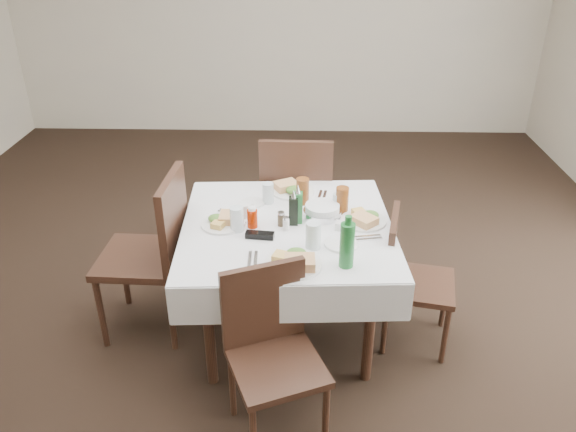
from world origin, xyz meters
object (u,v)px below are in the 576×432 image
object	(u,v)px
chair_south	(271,343)
chair_west	(156,246)
water_n	(268,193)
bread_basket	(322,211)
oil_cruet_dark	(293,210)
ketchup_bottle	(252,218)
water_s	(313,235)
water_e	(338,203)
water_w	(237,219)
green_bottle	(347,244)
chair_north	(296,194)
chair_east	(407,272)
oil_cruet_green	(298,206)
coffee_mug	(245,211)
dining_table	(287,238)

from	to	relation	value
chair_south	chair_west	distance (m)	1.03
water_n	bread_basket	xyz separation A→B (m)	(0.33, -0.17, -0.03)
oil_cruet_dark	ketchup_bottle	distance (m)	0.24
water_s	water_e	size ratio (longest dim) A/B	1.31
chair_west	water_s	xyz separation A→B (m)	(0.92, -0.27, 0.24)
water_e	bread_basket	xyz separation A→B (m)	(-0.09, -0.07, -0.02)
water_w	green_bottle	bearing A→B (deg)	-30.58
chair_north	oil_cruet_dark	distance (m)	0.79
chair_south	water_s	distance (m)	0.60
chair_east	bread_basket	world-z (taller)	chair_east
water_n	oil_cruet_dark	distance (m)	0.31
oil_cruet_dark	oil_cruet_green	bearing A→B (deg)	48.10
chair_south	water_w	size ratio (longest dim) A/B	6.24
chair_east	water_s	world-z (taller)	water_s
chair_east	oil_cruet_dark	size ratio (longest dim) A/B	3.94
chair_west	water_e	bearing A→B (deg)	7.85
chair_east	green_bottle	size ratio (longest dim) A/B	2.97
water_e	coffee_mug	distance (m)	0.55
water_e	green_bottle	xyz separation A→B (m)	(0.01, -0.59, 0.07)
chair_east	coffee_mug	distance (m)	1.01
dining_table	water_e	distance (m)	0.37
bread_basket	coffee_mug	size ratio (longest dim) A/B	1.77
chair_east	oil_cruet_green	bearing A→B (deg)	172.63
green_bottle	chair_east	bearing A→B (deg)	43.37
green_bottle	oil_cruet_green	bearing A→B (deg)	118.87
water_e	water_w	bearing A→B (deg)	-156.72
chair_west	green_bottle	bearing A→B (deg)	-22.23
water_w	oil_cruet_green	xyz separation A→B (m)	(0.34, 0.11, 0.03)
chair_east	bread_basket	distance (m)	0.61
water_e	oil_cruet_green	bearing A→B (deg)	-149.57
ketchup_bottle	green_bottle	bearing A→B (deg)	-37.41
water_w	bread_basket	distance (m)	0.51
chair_north	bread_basket	distance (m)	0.69
water_n	ketchup_bottle	xyz separation A→B (m)	(-0.07, -0.31, -0.00)
chair_south	chair_west	xyz separation A→B (m)	(-0.72, 0.74, 0.09)
ketchup_bottle	bread_basket	bearing A→B (deg)	19.40
chair_east	water_s	bearing A→B (deg)	-160.40
water_w	oil_cruet_dark	bearing A→B (deg)	14.59
water_w	bread_basket	size ratio (longest dim) A/B	0.64
chair_north	oil_cruet_green	xyz separation A→B (m)	(0.02, -0.71, 0.27)
chair_west	coffee_mug	xyz separation A→B (m)	(0.53, 0.05, 0.21)
bread_basket	ketchup_bottle	world-z (taller)	ketchup_bottle
water_n	water_s	size ratio (longest dim) A/B	0.86
ketchup_bottle	chair_north	bearing A→B (deg)	73.11
bread_basket	ketchup_bottle	xyz separation A→B (m)	(-0.40, -0.14, 0.02)
chair_south	water_w	xyz separation A→B (m)	(-0.22, 0.64, 0.33)
water_n	green_bottle	bearing A→B (deg)	-58.12
chair_south	dining_table	bearing A→B (deg)	85.22
water_e	coffee_mug	size ratio (longest dim) A/B	0.90
coffee_mug	chair_west	bearing A→B (deg)	-174.62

